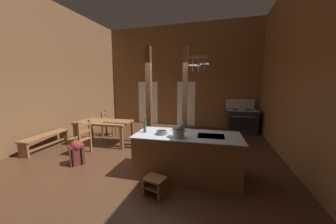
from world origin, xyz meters
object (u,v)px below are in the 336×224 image
ladderback_chair_by_post (81,138)px  stockpot_on_counter (179,132)px  bottle_short_on_counter (145,126)px  kitchen_island (187,155)px  ladderback_chair_near_window (108,124)px  step_stool (155,184)px  bottle_tall_on_counter (181,126)px  bench_along_left_wall (46,139)px  stove_range (241,120)px  mixing_bowl_on_counter (162,132)px  backpack (77,152)px  dining_table (104,124)px

ladderback_chair_by_post → stockpot_on_counter: size_ratio=3.09×
ladderback_chair_by_post → bottle_short_on_counter: 2.21m
kitchen_island → ladderback_chair_near_window: 4.03m
step_stool → bottle_tall_on_counter: bottle_tall_on_counter is taller
ladderback_chair_by_post → kitchen_island: bearing=-6.3°
bench_along_left_wall → bottle_tall_on_counter: size_ratio=5.80×
step_stool → ladderback_chair_by_post: size_ratio=0.44×
kitchen_island → ladderback_chair_near_window: (-3.42, 2.13, 0.01)m
stockpot_on_counter → bottle_short_on_counter: 0.79m
step_stool → bench_along_left_wall: size_ratio=0.27×
kitchen_island → stove_range: bearing=70.0°
stockpot_on_counter → bench_along_left_wall: bearing=171.7°
ladderback_chair_by_post → bottle_short_on_counter: (2.10, -0.42, 0.57)m
mixing_bowl_on_counter → bottle_tall_on_counter: size_ratio=0.86×
stove_range → stockpot_on_counter: 4.60m
step_stool → backpack: bearing=165.5°
ladderback_chair_by_post → ladderback_chair_near_window: bearing=103.0°
stove_range → stockpot_on_counter: size_ratio=4.29×
stove_range → ladderback_chair_by_post: stove_range is taller
bench_along_left_wall → mixing_bowl_on_counter: 3.89m
ladderback_chair_by_post → bench_along_left_wall: 1.32m
ladderback_chair_near_window → bottle_short_on_counter: bottle_short_on_counter is taller
step_stool → bench_along_left_wall: 4.07m
ladderback_chair_near_window → stockpot_on_counter: bearing=-35.9°
bench_along_left_wall → mixing_bowl_on_counter: size_ratio=6.77×
stove_range → bottle_short_on_counter: bearing=-119.9°
ladderback_chair_near_window → bottle_short_on_counter: 3.40m
ladderback_chair_near_window → bottle_short_on_counter: (2.51, -2.22, 0.57)m
ladderback_chair_near_window → bench_along_left_wall: size_ratio=0.63×
ladderback_chair_near_window → bottle_tall_on_counter: 3.77m
mixing_bowl_on_counter → bottle_short_on_counter: 0.41m
kitchen_island → bench_along_left_wall: kitchen_island is taller
ladderback_chair_by_post → bottle_short_on_counter: bearing=-11.4°
bottle_tall_on_counter → mixing_bowl_on_counter: bearing=-127.7°
stove_range → bottle_short_on_counter: stove_range is taller
stove_range → backpack: (-4.10, -4.26, -0.17)m
step_stool → bottle_short_on_counter: size_ratio=1.29×
dining_table → mixing_bowl_on_counter: mixing_bowl_on_counter is taller
ladderback_chair_by_post → bottle_tall_on_counter: size_ratio=3.66×
dining_table → bench_along_left_wall: size_ratio=1.17×
dining_table → bench_along_left_wall: dining_table is taller
backpack → bench_along_left_wall: bearing=160.8°
ladderback_chair_near_window → ladderback_chair_by_post: bearing=-77.0°
bench_along_left_wall → stockpot_on_counter: bearing=-8.3°
kitchen_island → dining_table: (-2.94, 1.29, 0.21)m
stove_range → bottle_tall_on_counter: bearing=-113.7°
ladderback_chair_by_post → bottle_tall_on_counter: (2.82, -0.06, 0.54)m
bottle_tall_on_counter → bench_along_left_wall: bearing=178.8°
bottle_short_on_counter → mixing_bowl_on_counter: bearing=-8.0°
ladderback_chair_near_window → bottle_tall_on_counter: bearing=-29.9°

